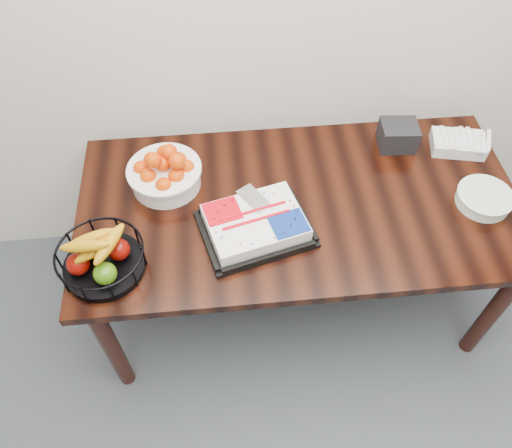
{
  "coord_description": "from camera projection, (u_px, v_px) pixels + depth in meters",
  "views": [
    {
      "loc": [
        -0.31,
        0.71,
        2.29
      ],
      "look_at": [
        -0.19,
        1.84,
        0.83
      ],
      "focal_mm": 35.0,
      "sensor_mm": 36.0,
      "label": 1
    }
  ],
  "objects": [
    {
      "name": "napkin_box",
      "position": [
        398.0,
        135.0,
        2.19
      ],
      "size": [
        0.17,
        0.15,
        0.11
      ],
      "primitive_type": "cube",
      "rotation": [
        0.0,
        0.0,
        -0.08
      ],
      "color": "black",
      "rests_on": "table"
    },
    {
      "name": "plate_stack",
      "position": [
        484.0,
        199.0,
        2.0
      ],
      "size": [
        0.22,
        0.22,
        0.05
      ],
      "color": "white",
      "rests_on": "table"
    },
    {
      "name": "fruit_basket",
      "position": [
        101.0,
        258.0,
        1.78
      ],
      "size": [
        0.31,
        0.31,
        0.17
      ],
      "color": "black",
      "rests_on": "table"
    },
    {
      "name": "table",
      "position": [
        298.0,
        215.0,
        2.1
      ],
      "size": [
        1.8,
        0.9,
        0.75
      ],
      "color": "black",
      "rests_on": "ground"
    },
    {
      "name": "fork_bag",
      "position": [
        458.0,
        143.0,
        2.19
      ],
      "size": [
        0.25,
        0.19,
        0.06
      ],
      "color": "silver",
      "rests_on": "table"
    },
    {
      "name": "cake_tray",
      "position": [
        255.0,
        224.0,
        1.91
      ],
      "size": [
        0.48,
        0.41,
        0.09
      ],
      "color": "black",
      "rests_on": "table"
    },
    {
      "name": "tangerine_bowl",
      "position": [
        164.0,
        170.0,
        2.02
      ],
      "size": [
        0.3,
        0.3,
        0.19
      ],
      "color": "white",
      "rests_on": "table"
    }
  ]
}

